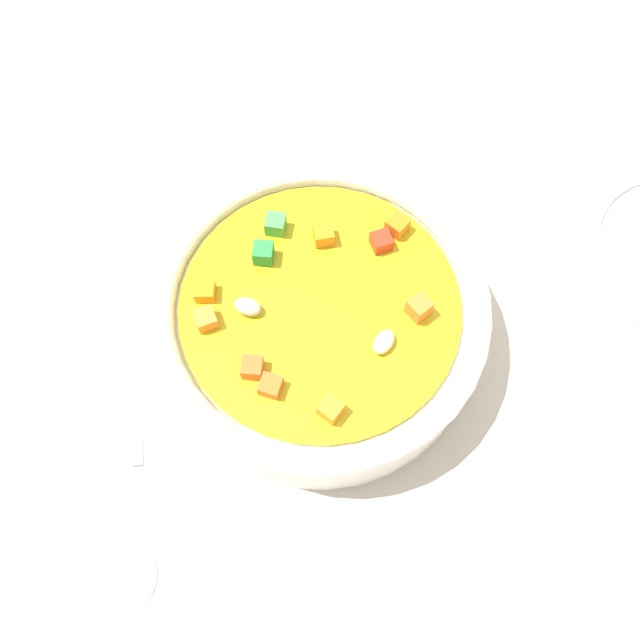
% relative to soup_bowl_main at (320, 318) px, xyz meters
% --- Properties ---
extents(ground_plane, '(1.40, 1.40, 0.02)m').
position_rel_soup_bowl_main_xyz_m(ground_plane, '(0.00, -0.00, -0.04)').
color(ground_plane, '#BAB2A0').
extents(soup_bowl_main, '(0.21, 0.21, 0.06)m').
position_rel_soup_bowl_main_xyz_m(soup_bowl_main, '(0.00, 0.00, 0.00)').
color(soup_bowl_main, white).
rests_on(soup_bowl_main, ground_plane).
extents(spoon, '(0.15, 0.16, 0.01)m').
position_rel_soup_bowl_main_xyz_m(spoon, '(-0.15, 0.02, -0.03)').
color(spoon, silver).
rests_on(spoon, ground_plane).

